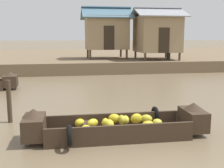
# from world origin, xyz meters

# --- Properties ---
(ground_plane) EXTENTS (300.00, 300.00, 0.00)m
(ground_plane) POSITION_xyz_m (0.00, 10.00, 0.00)
(ground_plane) COLOR #726047
(riverbank_strip) EXTENTS (160.00, 20.00, 0.83)m
(riverbank_strip) POSITION_xyz_m (0.00, 25.21, 0.41)
(riverbank_strip) COLOR #756047
(riverbank_strip) RESTS_ON ground
(banana_boat) EXTENTS (4.80, 1.82, 0.85)m
(banana_boat) POSITION_xyz_m (-0.39, 3.52, 0.30)
(banana_boat) COLOR #3D2D21
(banana_boat) RESTS_ON ground
(stilt_house_left) EXTENTS (3.94, 3.23, 4.10)m
(stilt_house_left) POSITION_xyz_m (1.58, 19.04, 2.95)
(stilt_house_left) COLOR #4C3826
(stilt_house_left) RESTS_ON riverbank_strip
(stilt_house_mid_left) EXTENTS (3.73, 3.76, 3.96)m
(stilt_house_mid_left) POSITION_xyz_m (5.30, 17.57, 2.84)
(stilt_house_mid_left) COLOR #4C3826
(stilt_house_mid_left) RESTS_ON riverbank_strip
(vendor_person) EXTENTS (0.44, 0.44, 1.66)m
(vendor_person) POSITION_xyz_m (6.05, 16.91, 1.75)
(vendor_person) COLOR #332D28
(vendor_person) RESTS_ON riverbank_strip
(mooring_post) EXTENTS (0.14, 0.14, 1.32)m
(mooring_post) POSITION_xyz_m (-3.43, 5.30, 0.66)
(mooring_post) COLOR #423323
(mooring_post) RESTS_ON ground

